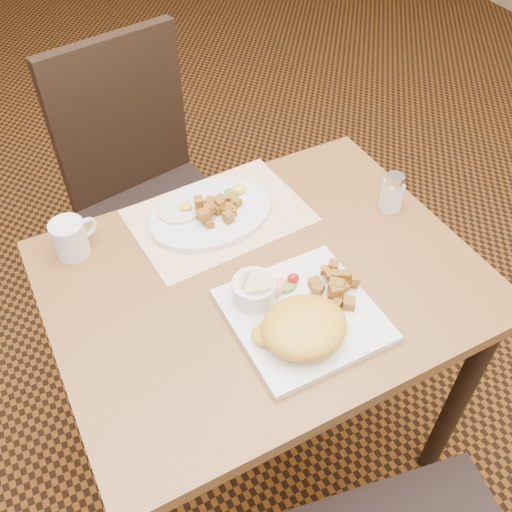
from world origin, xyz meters
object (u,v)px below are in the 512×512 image
object	(u,v)px
chair_far	(148,185)
plate_square	(303,315)
plate_oval	(211,213)
coffee_mug	(71,238)
table	(264,307)
salt_shaker	(392,192)

from	to	relation	value
chair_far	plate_square	world-z (taller)	chair_far
plate_square	plate_oval	world-z (taller)	plate_oval
coffee_mug	table	bearing A→B (deg)	-37.34
chair_far	coffee_mug	bearing A→B (deg)	44.12
chair_far	plate_oval	xyz separation A→B (m)	(0.03, -0.44, 0.22)
chair_far	plate_oval	world-z (taller)	chair_far
table	chair_far	world-z (taller)	chair_far
table	coffee_mug	bearing A→B (deg)	142.66
plate_square	coffee_mug	world-z (taller)	coffee_mug
plate_oval	table	bearing A→B (deg)	-84.31
chair_far	coffee_mug	world-z (taller)	chair_far
table	plate_oval	xyz separation A→B (m)	(-0.02, 0.22, 0.12)
plate_square	table	bearing A→B (deg)	95.78
plate_square	salt_shaker	xyz separation A→B (m)	(0.35, 0.19, 0.04)
plate_oval	coffee_mug	distance (m)	0.32
salt_shaker	coffee_mug	bearing A→B (deg)	163.49
plate_oval	salt_shaker	distance (m)	0.43
table	plate_oval	distance (m)	0.25
table	plate_square	distance (m)	0.18
chair_far	plate_oval	size ratio (longest dim) A/B	3.19
table	salt_shaker	bearing A→B (deg)	7.74
plate_oval	salt_shaker	world-z (taller)	salt_shaker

